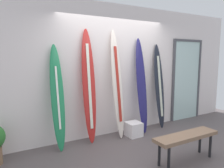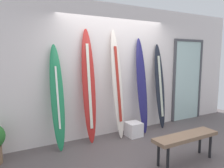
# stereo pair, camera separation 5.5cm
# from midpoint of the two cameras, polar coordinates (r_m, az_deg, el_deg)

# --- Properties ---
(ground) EXTENTS (8.00, 8.00, 0.04)m
(ground) POSITION_cam_midpoint_polar(r_m,az_deg,el_deg) (3.91, 10.23, -18.59)
(ground) COLOR #554B4C
(wall_back) EXTENTS (7.20, 0.20, 2.80)m
(wall_back) POSITION_cam_midpoint_polar(r_m,az_deg,el_deg) (4.61, 0.51, 3.85)
(wall_back) COLOR silver
(wall_back) RESTS_ON ground
(surfboard_emerald) EXTENTS (0.24, 0.37, 1.92)m
(surfboard_emerald) POSITION_cam_midpoint_polar(r_m,az_deg,el_deg) (3.88, -14.34, -3.80)
(surfboard_emerald) COLOR #217E4D
(surfboard_emerald) RESTS_ON ground
(surfboard_crimson) EXTENTS (0.27, 0.33, 2.24)m
(surfboard_crimson) POSITION_cam_midpoint_polar(r_m,az_deg,el_deg) (4.09, -5.96, -0.79)
(surfboard_crimson) COLOR red
(surfboard_crimson) RESTS_ON ground
(surfboard_ivory) EXTENTS (0.24, 0.41, 2.26)m
(surfboard_ivory) POSITION_cam_midpoint_polar(r_m,az_deg,el_deg) (4.33, 1.82, -0.17)
(surfboard_ivory) COLOR silver
(surfboard_ivory) RESTS_ON ground
(surfboard_navy) EXTENTS (0.25, 0.40, 2.11)m
(surfboard_navy) POSITION_cam_midpoint_polar(r_m,az_deg,el_deg) (4.68, 8.49, -0.42)
(surfboard_navy) COLOR navy
(surfboard_navy) RESTS_ON ground
(surfboard_charcoal) EXTENTS (0.28, 0.34, 1.99)m
(surfboard_charcoal) POSITION_cam_midpoint_polar(r_m,az_deg,el_deg) (5.08, 13.26, -0.77)
(surfboard_charcoal) COLOR black
(surfboard_charcoal) RESTS_ON ground
(display_block_left) EXTENTS (0.31, 0.31, 0.30)m
(display_block_left) POSITION_cam_midpoint_polar(r_m,az_deg,el_deg) (4.59, 6.32, -12.21)
(display_block_left) COLOR white
(display_block_left) RESTS_ON ground
(glass_door) EXTENTS (1.03, 0.06, 2.14)m
(glass_door) POSITION_cam_midpoint_polar(r_m,az_deg,el_deg) (5.94, 20.17, 1.34)
(glass_door) COLOR silver
(glass_door) RESTS_ON ground
(bench) EXTENTS (1.18, 0.29, 0.45)m
(bench) POSITION_cam_midpoint_polar(r_m,az_deg,el_deg) (3.65, 19.99, -13.80)
(bench) COLOR #83634C
(bench) RESTS_ON ground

